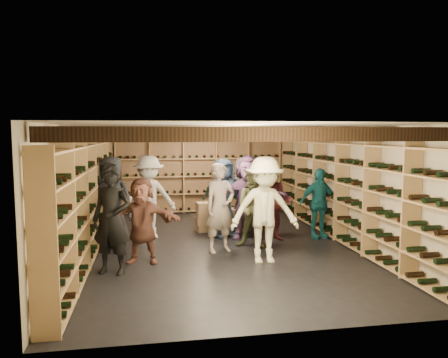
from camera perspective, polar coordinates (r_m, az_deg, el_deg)
name	(u,v)px	position (r m, az deg, el deg)	size (l,w,h in m)	color
ground	(221,245)	(9.00, -0.33, -8.63)	(8.00, 8.00, 0.00)	black
walls	(221,187)	(8.77, -0.34, -1.02)	(5.52, 8.02, 2.40)	#B6A98E
ceiling	(221,127)	(8.71, -0.34, 6.84)	(5.50, 8.00, 0.01)	beige
ceiling_joists	(221,134)	(8.71, -0.34, 5.92)	(5.40, 7.12, 0.18)	black
wine_rack_left	(89,196)	(8.75, -17.20, -2.14)	(0.32, 7.50, 2.15)	#A57C50
wine_rack_right	(341,190)	(9.55, 15.07, -1.41)	(0.32, 7.50, 2.15)	#A57C50
wine_rack_back	(200,175)	(12.56, -3.20, 0.52)	(4.70, 0.30, 2.15)	#A57C50
crate_stack_left	(207,217)	(10.19, -2.21, -4.94)	(0.53, 0.38, 0.68)	tan
crate_stack_right	(242,219)	(10.32, 2.37, -5.28)	(0.54, 0.40, 0.51)	tan
crate_loose	(215,219)	(11.25, -1.17, -5.22)	(0.50, 0.33, 0.17)	tan
person_0	(111,202)	(8.96, -14.49, -2.91)	(0.89, 0.58, 1.83)	black
person_1	(112,220)	(7.27, -14.47, -5.22)	(0.64, 0.42, 1.76)	black
person_2	(255,208)	(8.68, 4.09, -3.79)	(0.78, 0.61, 1.60)	#505533
person_3	(265,210)	(7.69, 5.33, -4.06)	(1.21, 0.69, 1.87)	beige
person_4	(318,203)	(9.69, 12.22, -3.10)	(0.89, 0.37, 1.52)	#18646D
person_5	(142,220)	(7.79, -10.67, -5.32)	(1.40, 0.45, 1.51)	brown
person_6	(224,198)	(9.58, -0.04, -2.45)	(0.85, 0.55, 1.73)	#223148
person_7	(220,208)	(8.35, -0.51, -3.78)	(0.62, 0.41, 1.71)	gray
person_8	(273,202)	(9.33, 6.44, -3.01)	(0.79, 0.62, 1.63)	#4F1B23
person_9	(149,197)	(9.57, -9.78, -2.36)	(1.16, 0.67, 1.79)	beige
person_10	(219,199)	(10.13, -0.60, -2.62)	(0.88, 0.37, 1.51)	#224536
person_11	(248,197)	(9.42, 3.14, -2.37)	(1.68, 0.53, 1.81)	#774C7E
person_12	(244,194)	(10.23, 2.64, -1.96)	(0.84, 0.55, 1.72)	#333237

